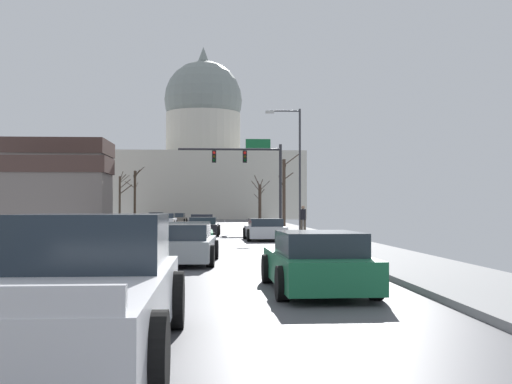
{
  "coord_description": "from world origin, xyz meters",
  "views": [
    {
      "loc": [
        3.15,
        -35.81,
        1.67
      ],
      "look_at": [
        6.63,
        30.51,
        3.36
      ],
      "focal_mm": 45.34,
      "sensor_mm": 36.0,
      "label": 1
    }
  ],
  "objects_px": {
    "signal_gantry": "(252,165)",
    "sedan_near_02": "(265,230)",
    "sedan_oncoming_01": "(177,219)",
    "sedan_near_03": "(190,236)",
    "sedan_near_01": "(203,227)",
    "sedan_oncoming_02": "(156,218)",
    "sedan_oncoming_00": "(165,221)",
    "sedan_near_04": "(185,245)",
    "sedan_near_00": "(202,224)",
    "pickup_truck_near_06": "(82,293)",
    "sedan_near_05": "(317,263)",
    "pedestrian_00": "(303,218)",
    "street_lamp_right": "(295,159)"
  },
  "relations": [
    {
      "from": "sedan_near_05",
      "to": "sedan_oncoming_01",
      "type": "distance_m",
      "value": 54.7
    },
    {
      "from": "sedan_oncoming_00",
      "to": "pedestrian_00",
      "type": "height_order",
      "value": "pedestrian_00"
    },
    {
      "from": "street_lamp_right",
      "to": "sedan_near_01",
      "type": "bearing_deg",
      "value": -159.38
    },
    {
      "from": "signal_gantry",
      "to": "sedan_near_02",
      "type": "height_order",
      "value": "signal_gantry"
    },
    {
      "from": "sedan_near_05",
      "to": "sedan_oncoming_00",
      "type": "distance_m",
      "value": 44.62
    },
    {
      "from": "sedan_near_05",
      "to": "sedan_oncoming_00",
      "type": "relative_size",
      "value": 0.98
    },
    {
      "from": "pickup_truck_near_06",
      "to": "sedan_near_00",
      "type": "bearing_deg",
      "value": 89.79
    },
    {
      "from": "pickup_truck_near_06",
      "to": "sedan_oncoming_01",
      "type": "bearing_deg",
      "value": 92.98
    },
    {
      "from": "sedan_near_02",
      "to": "sedan_oncoming_01",
      "type": "xyz_separation_m",
      "value": [
        -6.95,
        33.44,
        0.01
      ]
    },
    {
      "from": "sedan_near_01",
      "to": "sedan_near_02",
      "type": "bearing_deg",
      "value": -59.1
    },
    {
      "from": "sedan_near_05",
      "to": "sedan_near_03",
      "type": "bearing_deg",
      "value": 103.35
    },
    {
      "from": "signal_gantry",
      "to": "sedan_near_01",
      "type": "relative_size",
      "value": 1.8
    },
    {
      "from": "sedan_near_04",
      "to": "pedestrian_00",
      "type": "xyz_separation_m",
      "value": [
        5.95,
        18.4,
        0.52
      ]
    },
    {
      "from": "sedan_near_01",
      "to": "sedan_near_02",
      "type": "height_order",
      "value": "sedan_near_02"
    },
    {
      "from": "sedan_oncoming_00",
      "to": "sedan_oncoming_01",
      "type": "relative_size",
      "value": 1.09
    },
    {
      "from": "sedan_near_00",
      "to": "sedan_near_01",
      "type": "distance_m",
      "value": 6.42
    },
    {
      "from": "sedan_oncoming_01",
      "to": "sedan_oncoming_00",
      "type": "bearing_deg",
      "value": -91.52
    },
    {
      "from": "pickup_truck_near_06",
      "to": "sedan_oncoming_01",
      "type": "height_order",
      "value": "pickup_truck_near_06"
    },
    {
      "from": "sedan_near_03",
      "to": "sedan_oncoming_02",
      "type": "xyz_separation_m",
      "value": [
        -6.85,
        53.55,
        0.02
      ]
    },
    {
      "from": "pickup_truck_near_06",
      "to": "pedestrian_00",
      "type": "xyz_separation_m",
      "value": [
        6.4,
        30.71,
        0.38
      ]
    },
    {
      "from": "sedan_near_02",
      "to": "sedan_near_03",
      "type": "xyz_separation_m",
      "value": [
        -3.55,
        -7.31,
        -0.02
      ]
    },
    {
      "from": "sedan_near_01",
      "to": "sedan_oncoming_00",
      "type": "distance_m",
      "value": 17.98
    },
    {
      "from": "sedan_near_01",
      "to": "sedan_near_02",
      "type": "distance_m",
      "value": 6.59
    },
    {
      "from": "sedan_near_00",
      "to": "sedan_oncoming_00",
      "type": "bearing_deg",
      "value": 107.56
    },
    {
      "from": "sedan_near_00",
      "to": "pickup_truck_near_06",
      "type": "distance_m",
      "value": 38.46
    },
    {
      "from": "sedan_near_02",
      "to": "sedan_oncoming_02",
      "type": "xyz_separation_m",
      "value": [
        -10.4,
        46.24,
        0.0
      ]
    },
    {
      "from": "sedan_near_01",
      "to": "sedan_near_04",
      "type": "xyz_separation_m",
      "value": [
        0.0,
        -19.74,
        0.03
      ]
    },
    {
      "from": "pedestrian_00",
      "to": "sedan_oncoming_00",
      "type": "bearing_deg",
      "value": 117.38
    },
    {
      "from": "sedan_near_05",
      "to": "pedestrian_00",
      "type": "relative_size",
      "value": 2.69
    },
    {
      "from": "sedan_near_02",
      "to": "sedan_oncoming_02",
      "type": "relative_size",
      "value": 0.95
    },
    {
      "from": "pickup_truck_near_06",
      "to": "sedan_oncoming_02",
      "type": "height_order",
      "value": "pickup_truck_near_06"
    },
    {
      "from": "sedan_near_00",
      "to": "sedan_near_05",
      "type": "distance_m",
      "value": 33.1
    },
    {
      "from": "sedan_near_00",
      "to": "sedan_oncoming_02",
      "type": "height_order",
      "value": "sedan_near_00"
    },
    {
      "from": "sedan_near_04",
      "to": "sedan_near_05",
      "type": "distance_m",
      "value": 7.43
    },
    {
      "from": "sedan_oncoming_02",
      "to": "sedan_near_04",
      "type": "bearing_deg",
      "value": -83.37
    },
    {
      "from": "pedestrian_00",
      "to": "pickup_truck_near_06",
      "type": "bearing_deg",
      "value": -101.77
    },
    {
      "from": "sedan_near_02",
      "to": "pedestrian_00",
      "type": "bearing_deg",
      "value": 59.28
    },
    {
      "from": "sedan_oncoming_01",
      "to": "street_lamp_right",
      "type": "bearing_deg",
      "value": -69.69
    },
    {
      "from": "sedan_oncoming_01",
      "to": "pickup_truck_near_06",
      "type": "bearing_deg",
      "value": -87.02
    },
    {
      "from": "sedan_near_00",
      "to": "street_lamp_right",
      "type": "bearing_deg",
      "value": -34.04
    },
    {
      "from": "pickup_truck_near_06",
      "to": "signal_gantry",
      "type": "bearing_deg",
      "value": 84.73
    },
    {
      "from": "sedan_near_05",
      "to": "sedan_oncoming_01",
      "type": "relative_size",
      "value": 1.07
    },
    {
      "from": "sedan_near_03",
      "to": "signal_gantry",
      "type": "bearing_deg",
      "value": 81.06
    },
    {
      "from": "sedan_oncoming_01",
      "to": "pedestrian_00",
      "type": "relative_size",
      "value": 2.52
    },
    {
      "from": "signal_gantry",
      "to": "sedan_oncoming_00",
      "type": "xyz_separation_m",
      "value": [
        -7.23,
        7.96,
        -4.42
      ]
    },
    {
      "from": "sedan_near_01",
      "to": "pickup_truck_near_06",
      "type": "height_order",
      "value": "pickup_truck_near_06"
    },
    {
      "from": "sedan_near_01",
      "to": "sedan_oncoming_02",
      "type": "bearing_deg",
      "value": 99.8
    },
    {
      "from": "sedan_near_01",
      "to": "sedan_near_04",
      "type": "bearing_deg",
      "value": -89.99
    },
    {
      "from": "sedan_near_02",
      "to": "sedan_near_04",
      "type": "relative_size",
      "value": 0.92
    },
    {
      "from": "sedan_oncoming_01",
      "to": "sedan_near_03",
      "type": "bearing_deg",
      "value": -85.22
    }
  ]
}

